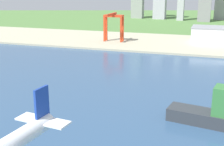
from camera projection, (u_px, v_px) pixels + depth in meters
ground_plane at (156, 88)px, 233.34m from camera, size 2400.00×2400.00×0.00m
water_bay at (137, 119)px, 178.48m from camera, size 840.00×360.00×0.15m
industrial_pier at (183, 44)px, 406.68m from camera, size 840.00×140.00×2.50m
container_barge at (220, 112)px, 166.64m from camera, size 50.69×21.61×28.35m
port_crane_red at (113, 21)px, 408.95m from camera, size 25.61×38.14×37.94m
warehouse_main at (219, 35)px, 398.54m from camera, size 67.78×41.55×21.18m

